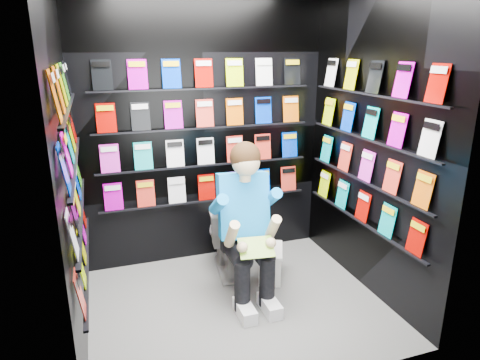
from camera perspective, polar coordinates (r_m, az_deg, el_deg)
name	(u,v)px	position (r m, az deg, el deg)	size (l,w,h in m)	color
floor	(237,305)	(3.78, -0.36, -16.31)	(2.40, 2.40, 0.00)	slate
wall_back	(204,132)	(4.18, -4.77, 6.35)	(2.40, 0.04, 2.60)	black
wall_front	(295,198)	(2.35, 7.32, -2.44)	(2.40, 0.04, 2.60)	black
wall_left	(68,170)	(3.09, -22.00, 1.22)	(0.04, 2.00, 2.60)	black
wall_right	(372,145)	(3.79, 17.15, 4.49)	(0.04, 2.00, 2.60)	black
comics_back	(205,132)	(4.15, -4.66, 6.34)	(2.10, 0.06, 1.37)	red
comics_left	(72,169)	(3.09, -21.46, 1.37)	(0.06, 1.70, 1.37)	red
comics_right	(369,145)	(3.77, 16.79, 4.54)	(0.06, 1.70, 1.37)	red
toilet	(229,235)	(4.13, -1.49, -7.38)	(0.42, 0.75, 0.73)	white
longbox	(270,264)	(4.11, 4.05, -11.14)	(0.20, 0.36, 0.27)	silver
longbox_lid	(271,250)	(4.04, 4.10, -9.28)	(0.22, 0.38, 0.03)	silver
reader	(242,206)	(3.63, 0.25, -3.54)	(0.56, 0.83, 1.52)	#0C78CF
held_comic	(256,247)	(3.41, 2.19, -8.97)	(0.28, 0.01, 0.19)	green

